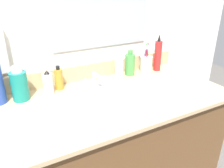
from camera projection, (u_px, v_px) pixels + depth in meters
The scene contains 13 objects.
vanity_cabinet at pixel (113, 162), 1.30m from camera, with size 1.11×0.54×0.81m, color brown.
countertop at pixel (114, 98), 1.13m from camera, with size 1.16×0.58×0.02m, color #D1B284.
backsplash at pixel (91, 71), 1.33m from camera, with size 1.16×0.02×0.09m, color #D1B284.
back_wall at pixel (88, 100), 1.47m from camera, with size 2.26×0.04×1.30m, color white.
sink_basin at pixel (112, 107), 1.09m from camera, with size 0.33×0.33×0.11m.
faucet at pixel (95, 82), 1.22m from camera, with size 0.16×0.10×0.08m.
bottle_gel_clear at pixel (119, 68), 1.32m from camera, with size 0.05×0.05×0.14m.
bottle_oil_amber at pixel (59, 79), 1.18m from camera, with size 0.04×0.04×0.13m.
bottle_lotion_white at pixel (48, 83), 1.13m from camera, with size 0.05×0.05×0.13m.
bottle_toner_green at pixel (130, 64), 1.37m from camera, with size 0.06×0.06×0.16m.
bottle_spray_red at pixel (158, 55), 1.43m from camera, with size 0.04×0.04×0.23m.
bottle_mouthwash_teal at pixel (19, 85), 1.07m from camera, with size 0.08×0.08×0.17m.
cup_white_ceramic at pixel (146, 64), 1.41m from camera, with size 0.08×0.08×0.19m.
Camera 1 is at (-0.48, -0.88, 1.34)m, focal length 36.36 mm.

